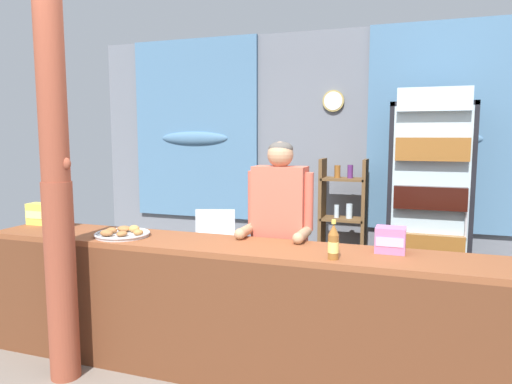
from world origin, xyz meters
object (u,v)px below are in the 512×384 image
at_px(bottle_shelf_rack, 343,223).
at_px(soda_bottle_iced_tea, 333,243).
at_px(pastry_tray, 122,233).
at_px(stall_counter, 251,302).
at_px(timber_post, 57,190).
at_px(snack_box_instant_noodle, 39,214).
at_px(drink_fridge, 429,192).
at_px(shopkeeper, 280,223).
at_px(plastic_lawn_chair, 214,246).
at_px(soda_bottle_grape_soda, 67,210).
at_px(snack_box_wafer, 390,240).

distance_m(bottle_shelf_rack, soda_bottle_iced_tea, 2.21).
height_order(soda_bottle_iced_tea, pastry_tray, soda_bottle_iced_tea).
distance_m(stall_counter, bottle_shelf_rack, 2.15).
height_order(timber_post, snack_box_instant_noodle, timber_post).
bearing_deg(bottle_shelf_rack, drink_fridge, -17.43).
xyz_separation_m(drink_fridge, shopkeeper, (-1.05, -1.33, -0.12)).
relative_size(plastic_lawn_chair, snack_box_instant_noodle, 4.86).
relative_size(bottle_shelf_rack, pastry_tray, 3.55).
relative_size(bottle_shelf_rack, shopkeeper, 0.88).
relative_size(timber_post, snack_box_instant_noodle, 15.19).
xyz_separation_m(bottle_shelf_rack, soda_bottle_grape_soda, (-1.91, -1.87, 0.32)).
bearing_deg(bottle_shelf_rack, plastic_lawn_chair, -158.13).
xyz_separation_m(soda_bottle_iced_tea, snack_box_wafer, (0.31, 0.28, -0.02)).
height_order(timber_post, shopkeeper, timber_post).
xyz_separation_m(stall_counter, snack_box_wafer, (0.84, 0.23, 0.42)).
relative_size(shopkeeper, pastry_tray, 4.05).
height_order(plastic_lawn_chair, soda_bottle_iced_tea, soda_bottle_iced_tea).
relative_size(soda_bottle_grape_soda, snack_box_wafer, 1.68).
relative_size(drink_fridge, snack_box_instant_noodle, 11.56).
height_order(timber_post, soda_bottle_iced_tea, timber_post).
xyz_separation_m(drink_fridge, soda_bottle_iced_tea, (-0.55, -1.91, -0.10)).
height_order(bottle_shelf_rack, shopkeeper, shopkeeper).
relative_size(timber_post, pastry_tray, 6.81).
distance_m(stall_counter, pastry_tray, 1.09).
bearing_deg(soda_bottle_grape_soda, snack_box_wafer, -0.44).
bearing_deg(stall_counter, soda_bottle_iced_tea, -4.97).
bearing_deg(shopkeeper, snack_box_instant_noodle, -171.88).
bearing_deg(soda_bottle_iced_tea, plastic_lawn_chair, 132.44).
bearing_deg(pastry_tray, snack_box_instant_noodle, 169.50).
distance_m(bottle_shelf_rack, shopkeeper, 1.64).
height_order(timber_post, drink_fridge, timber_post).
bearing_deg(soda_bottle_grape_soda, drink_fridge, 30.38).
relative_size(timber_post, bottle_shelf_rack, 1.92).
xyz_separation_m(timber_post, bottle_shelf_rack, (1.49, 2.44, -0.56)).
height_order(stall_counter, snack_box_instant_noodle, snack_box_instant_noodle).
xyz_separation_m(plastic_lawn_chair, soda_bottle_iced_tea, (1.53, -1.67, 0.52)).
relative_size(bottle_shelf_rack, soda_bottle_grape_soda, 4.57).
height_order(plastic_lawn_chair, shopkeeper, shopkeeper).
distance_m(timber_post, drink_fridge, 3.19).
bearing_deg(soda_bottle_iced_tea, shopkeeper, 130.96).
distance_m(timber_post, plastic_lawn_chair, 2.11).
xyz_separation_m(shopkeeper, soda_bottle_iced_tea, (0.50, -0.58, 0.01)).
xyz_separation_m(soda_bottle_grape_soda, soda_bottle_iced_tea, (2.19, -0.30, -0.03)).
bearing_deg(bottle_shelf_rack, snack_box_wafer, -72.75).
bearing_deg(shopkeeper, stall_counter, -93.71).
height_order(stall_counter, bottle_shelf_rack, bottle_shelf_rack).
distance_m(timber_post, bottle_shelf_rack, 2.91).
bearing_deg(stall_counter, soda_bottle_grape_soda, 171.33).
relative_size(timber_post, shopkeeper, 1.68).
height_order(soda_bottle_iced_tea, snack_box_instant_noodle, soda_bottle_iced_tea).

